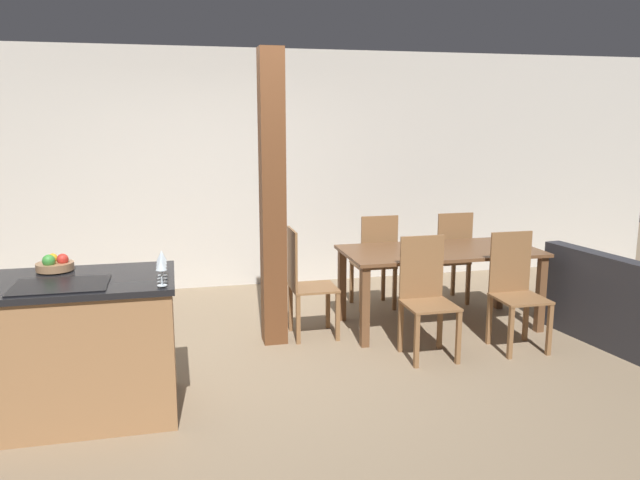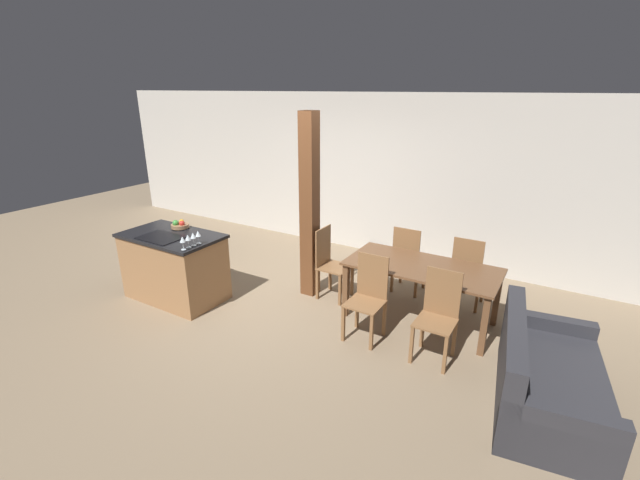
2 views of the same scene
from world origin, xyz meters
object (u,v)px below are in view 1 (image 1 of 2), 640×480
object	(u,v)px
wine_glass_near	(161,265)
dining_chair_near_right	(516,289)
kitchen_island	(70,348)
fruit_bowl	(55,264)
dining_table	(440,260)
dining_chair_near_left	(426,295)
wine_glass_middle	(161,262)
timber_post	(273,200)
dining_chair_far_right	(449,256)
dining_chair_head_end	(305,282)
wine_glass_far	(161,260)
dining_chair_far_left	(376,260)
wine_glass_end	(162,257)

from	to	relation	value
wine_glass_near	dining_chair_near_right	world-z (taller)	wine_glass_near
kitchen_island	fruit_bowl	bearing A→B (deg)	111.35
dining_table	dining_chair_near_left	size ratio (longest dim) A/B	1.84
wine_glass_middle	timber_post	bearing A→B (deg)	55.47
dining_chair_far_right	fruit_bowl	bearing A→B (deg)	23.29
dining_table	dining_chair_near_right	distance (m)	0.78
dining_chair_far_right	dining_chair_head_end	size ratio (longest dim) A/B	1.00
dining_table	dining_chair_head_end	bearing A→B (deg)	-180.00
dining_chair_head_end	timber_post	bearing A→B (deg)	101.81
wine_glass_near	dining_table	distance (m)	2.91
kitchen_island	wine_glass_far	size ratio (longest dim) A/B	8.10
kitchen_island	wine_glass_near	distance (m)	0.91
wine_glass_middle	dining_chair_far_left	world-z (taller)	wine_glass_middle
kitchen_island	dining_chair_near_left	bearing A→B (deg)	10.15
wine_glass_end	dining_chair_far_right	distance (m)	3.48
fruit_bowl	wine_glass_middle	size ratio (longest dim) A/B	1.44
wine_glass_far	fruit_bowl	bearing A→B (deg)	149.93
fruit_bowl	dining_chair_head_end	world-z (taller)	fruit_bowl
dining_chair_near_right	dining_chair_near_left	bearing A→B (deg)	180.00
timber_post	dining_chair_head_end	bearing A→B (deg)	11.81
fruit_bowl	kitchen_island	bearing A→B (deg)	-68.65
dining_chair_far_right	wine_glass_end	bearing A→B (deg)	32.91
dining_table	dining_chair_head_end	world-z (taller)	dining_chair_head_end
wine_glass_far	wine_glass_end	world-z (taller)	same
dining_chair_far_left	dining_chair_head_end	world-z (taller)	same
wine_glass_far	dining_chair_near_left	xyz separation A→B (m)	(2.07, 0.64, -0.55)
dining_table	dining_chair_head_end	size ratio (longest dim) A/B	1.84
wine_glass_middle	fruit_bowl	bearing A→B (deg)	145.13
wine_glass_near	dining_chair_far_right	world-z (taller)	wine_glass_near
fruit_bowl	dining_chair_head_end	size ratio (longest dim) A/B	0.25
wine_glass_far	dining_table	size ratio (longest dim) A/B	0.09
fruit_bowl	dining_table	world-z (taller)	fruit_bowl
dining_chair_head_end	wine_glass_middle	bearing A→B (deg)	139.10
dining_chair_far_left	wine_glass_far	bearing A→B (deg)	43.27
dining_chair_head_end	timber_post	xyz separation A→B (m)	(-0.29, -0.06, 0.74)
wine_glass_near	dining_table	world-z (taller)	wine_glass_near
fruit_bowl	dining_chair_far_left	xyz separation A→B (m)	(2.77, 1.54, -0.47)
wine_glass_middle	dining_chair_near_left	bearing A→B (deg)	19.23
fruit_bowl	dining_chair_near_right	bearing A→B (deg)	3.73
wine_glass_far	kitchen_island	bearing A→B (deg)	165.14
kitchen_island	wine_glass_end	size ratio (longest dim) A/B	8.10
kitchen_island	wine_glass_middle	size ratio (longest dim) A/B	8.10
fruit_bowl	dining_chair_head_end	bearing A→B (deg)	25.13
fruit_bowl	dining_chair_far_left	distance (m)	3.21
dining_chair_near_left	dining_chair_head_end	xyz separation A→B (m)	(-0.88, 0.65, 0.00)
fruit_bowl	dining_chair_near_left	xyz separation A→B (m)	(2.77, 0.23, -0.47)
wine_glass_far	dining_chair_near_left	size ratio (longest dim) A/B	0.17
kitchen_island	dining_chair_near_left	xyz separation A→B (m)	(2.67, 0.48, 0.04)
dining_table	dining_chair_far_right	distance (m)	0.78
fruit_bowl	dining_table	xyz separation A→B (m)	(3.18, 0.89, -0.33)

